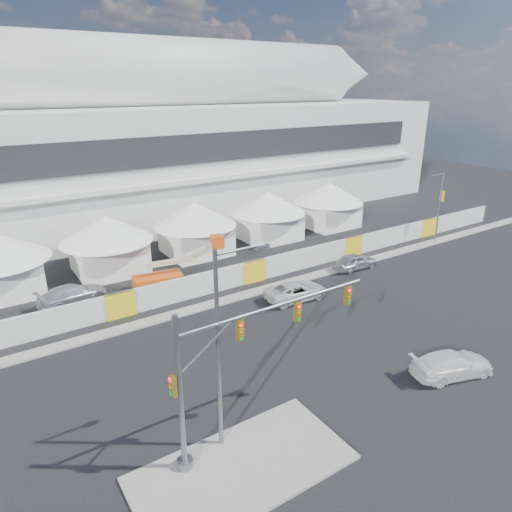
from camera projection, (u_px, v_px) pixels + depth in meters
ground at (304, 390)px, 26.33m from camera, size 160.00×160.00×0.00m
median_island at (242, 468)px, 20.88m from camera, size 10.00×5.00×0.15m
far_curb at (380, 257)px, 46.33m from camera, size 80.00×1.20×0.12m
stadium at (160, 141)px, 59.92m from camera, size 80.00×24.80×21.98m
tent_row at (153, 231)px, 44.25m from camera, size 53.40×8.40×5.40m
hoarding_fence at (254, 271)px, 40.39m from camera, size 70.00×0.25×2.00m
scaffold_tower at (385, 151)px, 75.93m from camera, size 4.40×4.40×12.00m
sedan_silver at (355, 261)px, 43.25m from camera, size 2.02×4.58×1.53m
pickup_curb at (296, 291)px, 37.17m from camera, size 2.84×5.48×1.48m
pickup_near at (452, 364)px, 27.43m from camera, size 3.44×5.53×1.49m
lot_car_c at (72, 294)px, 36.43m from camera, size 3.09×5.66×1.55m
traffic_mast at (224, 371)px, 20.45m from camera, size 10.68×0.76×7.78m
streetlight_median at (223, 338)px, 20.36m from camera, size 2.77×0.28×10.01m
streetlight_curb at (439, 203)px, 49.08m from camera, size 2.32×0.52×7.84m
boom_lift at (166, 275)px, 39.30m from camera, size 8.23×2.46×4.10m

